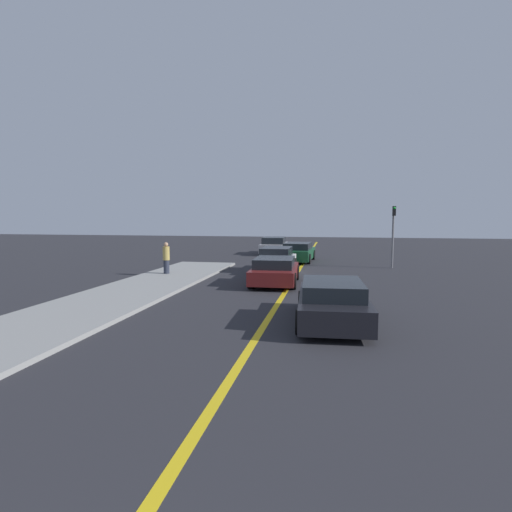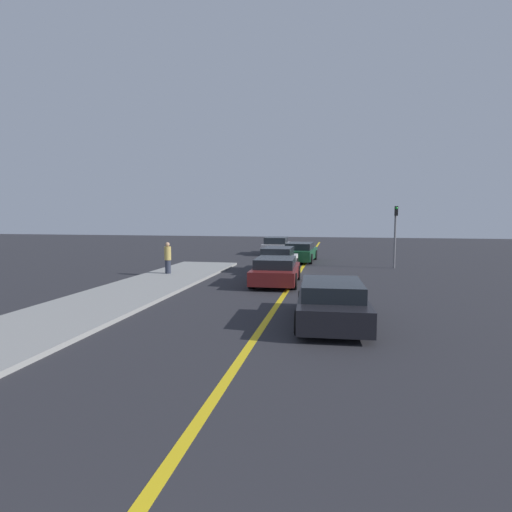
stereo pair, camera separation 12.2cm
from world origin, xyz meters
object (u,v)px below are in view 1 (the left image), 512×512
object	(u,v)px
car_ahead_center	(275,271)
traffic_light	(393,230)
car_parked_left_lot	(298,252)
car_oncoming_far	(274,246)
car_near_right_lane	(332,302)
car_far_distant	(277,260)
pedestrian_mid_group	(166,258)

from	to	relation	value
car_ahead_center	traffic_light	xyz separation A→B (m)	(5.94, 6.74, 1.65)
car_parked_left_lot	car_oncoming_far	xyz separation A→B (m)	(-2.36, 5.05, 0.04)
traffic_light	car_near_right_lane	bearing A→B (deg)	-104.85
car_oncoming_far	car_far_distant	bearing A→B (deg)	-82.61
car_far_distant	pedestrian_mid_group	xyz separation A→B (m)	(-5.24, -2.84, 0.29)
car_ahead_center	car_parked_left_lot	size ratio (longest dim) A/B	0.92
car_ahead_center	pedestrian_mid_group	bearing A→B (deg)	164.64
car_ahead_center	car_oncoming_far	size ratio (longest dim) A/B	0.92
car_near_right_lane	car_parked_left_lot	size ratio (longest dim) A/B	0.95
car_oncoming_far	traffic_light	xyz separation A→B (m)	(8.05, -7.57, 1.57)
car_ahead_center	pedestrian_mid_group	world-z (taller)	pedestrian_mid_group
car_near_right_lane	traffic_light	xyz separation A→B (m)	(3.43, 12.93, 1.64)
car_near_right_lane	car_ahead_center	bearing A→B (deg)	108.90
car_far_distant	pedestrian_mid_group	size ratio (longest dim) A/B	2.65
car_ahead_center	pedestrian_mid_group	distance (m)	5.90
traffic_light	car_parked_left_lot	bearing A→B (deg)	156.14
car_oncoming_far	pedestrian_mid_group	distance (m)	13.47
car_near_right_lane	car_oncoming_far	size ratio (longest dim) A/B	0.95
car_near_right_lane	car_oncoming_far	bearing A→B (deg)	99.49
car_ahead_center	car_oncoming_far	bearing A→B (deg)	96.14
pedestrian_mid_group	car_near_right_lane	bearing A→B (deg)	-42.39
car_oncoming_far	pedestrian_mid_group	bearing A→B (deg)	-107.26
car_oncoming_far	car_parked_left_lot	bearing A→B (deg)	-66.65
traffic_light	pedestrian_mid_group	bearing A→B (deg)	-155.17
car_near_right_lane	car_ahead_center	size ratio (longest dim) A/B	1.03
car_ahead_center	car_parked_left_lot	bearing A→B (deg)	86.23
car_oncoming_far	traffic_light	size ratio (longest dim) A/B	1.27
car_near_right_lane	car_ahead_center	xyz separation A→B (m)	(-2.52, 6.19, -0.01)
car_near_right_lane	pedestrian_mid_group	distance (m)	11.17
car_oncoming_far	pedestrian_mid_group	size ratio (longest dim) A/B	2.87
car_parked_left_lot	car_oncoming_far	distance (m)	5.57
car_ahead_center	car_oncoming_far	xyz separation A→B (m)	(-2.11, 14.31, 0.07)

